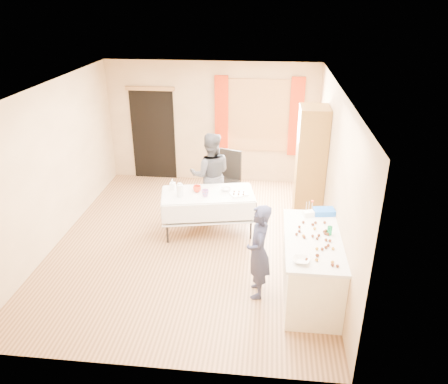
# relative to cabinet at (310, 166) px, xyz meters

# --- Properties ---
(floor) EXTENTS (4.50, 5.50, 0.02)m
(floor) POSITION_rel_cabinet_xyz_m (-1.99, -1.05, -1.07)
(floor) COLOR #9E7047
(floor) RESTS_ON ground
(ceiling) EXTENTS (4.50, 5.50, 0.02)m
(ceiling) POSITION_rel_cabinet_xyz_m (-1.99, -1.05, 1.55)
(ceiling) COLOR white
(ceiling) RESTS_ON floor
(wall_back) EXTENTS (4.50, 0.02, 2.60)m
(wall_back) POSITION_rel_cabinet_xyz_m (-1.99, 1.71, 0.24)
(wall_back) COLOR tan
(wall_back) RESTS_ON floor
(wall_front) EXTENTS (4.50, 0.02, 2.60)m
(wall_front) POSITION_rel_cabinet_xyz_m (-1.99, -3.81, 0.24)
(wall_front) COLOR tan
(wall_front) RESTS_ON floor
(wall_left) EXTENTS (0.02, 5.50, 2.60)m
(wall_left) POSITION_rel_cabinet_xyz_m (-4.25, -1.05, 0.24)
(wall_left) COLOR tan
(wall_left) RESTS_ON floor
(wall_right) EXTENTS (0.02, 5.50, 2.60)m
(wall_right) POSITION_rel_cabinet_xyz_m (0.27, -1.05, 0.24)
(wall_right) COLOR tan
(wall_right) RESTS_ON floor
(window_frame) EXTENTS (1.32, 0.06, 1.52)m
(window_frame) POSITION_rel_cabinet_xyz_m (-0.99, 1.67, 0.44)
(window_frame) COLOR olive
(window_frame) RESTS_ON wall_back
(window_pane) EXTENTS (1.20, 0.02, 1.40)m
(window_pane) POSITION_rel_cabinet_xyz_m (-0.99, 1.66, 0.44)
(window_pane) COLOR white
(window_pane) RESTS_ON wall_back
(curtain_left) EXTENTS (0.28, 0.06, 1.65)m
(curtain_left) POSITION_rel_cabinet_xyz_m (-1.77, 1.62, 0.44)
(curtain_left) COLOR #AF270A
(curtain_left) RESTS_ON wall_back
(curtain_right) EXTENTS (0.28, 0.06, 1.65)m
(curtain_right) POSITION_rel_cabinet_xyz_m (-0.21, 1.62, 0.44)
(curtain_right) COLOR #AF270A
(curtain_right) RESTS_ON wall_back
(doorway) EXTENTS (0.95, 0.04, 2.00)m
(doorway) POSITION_rel_cabinet_xyz_m (-3.29, 1.68, -0.06)
(doorway) COLOR black
(doorway) RESTS_ON floor
(door_lintel) EXTENTS (1.05, 0.06, 0.08)m
(door_lintel) POSITION_rel_cabinet_xyz_m (-3.29, 1.65, 0.96)
(door_lintel) COLOR olive
(door_lintel) RESTS_ON wall_back
(cabinet) EXTENTS (0.50, 0.60, 2.12)m
(cabinet) POSITION_rel_cabinet_xyz_m (0.00, 0.00, 0.00)
(cabinet) COLOR brown
(cabinet) RESTS_ON floor
(counter) EXTENTS (0.77, 1.63, 0.91)m
(counter) POSITION_rel_cabinet_xyz_m (-0.10, -2.27, -0.61)
(counter) COLOR #EDE3C5
(counter) RESTS_ON floor
(party_table) EXTENTS (1.70, 1.10, 0.75)m
(party_table) POSITION_rel_cabinet_xyz_m (-1.75, -0.67, -0.62)
(party_table) COLOR black
(party_table) RESTS_ON floor
(chair) EXTENTS (0.58, 0.58, 1.11)m
(chair) POSITION_rel_cabinet_xyz_m (-1.54, 0.41, -0.73)
(chair) COLOR black
(chair) RESTS_ON floor
(girl) EXTENTS (0.55, 0.40, 1.37)m
(girl) POSITION_rel_cabinet_xyz_m (-0.83, -2.33, -0.37)
(girl) COLOR #1C1E39
(girl) RESTS_ON floor
(woman) EXTENTS (0.96, 0.83, 1.60)m
(woman) POSITION_rel_cabinet_xyz_m (-1.79, 0.02, -0.26)
(woman) COLOR black
(woman) RESTS_ON floor
(soda_can) EXTENTS (0.09, 0.09, 0.12)m
(soda_can) POSITION_rel_cabinet_xyz_m (0.11, -2.15, -0.09)
(soda_can) COLOR #0E7F40
(soda_can) RESTS_ON counter
(mixing_bowl) EXTENTS (0.26, 0.26, 0.05)m
(mixing_bowl) POSITION_rel_cabinet_xyz_m (-0.30, -2.85, -0.13)
(mixing_bowl) COLOR white
(mixing_bowl) RESTS_ON counter
(foam_block) EXTENTS (0.17, 0.14, 0.08)m
(foam_block) POSITION_rel_cabinet_xyz_m (-0.14, -1.65, -0.11)
(foam_block) COLOR white
(foam_block) RESTS_ON counter
(blue_basket) EXTENTS (0.33, 0.24, 0.08)m
(blue_basket) POSITION_rel_cabinet_xyz_m (0.10, -1.55, -0.11)
(blue_basket) COLOR blue
(blue_basket) RESTS_ON counter
(pitcher) EXTENTS (0.14, 0.14, 0.22)m
(pitcher) POSITION_rel_cabinet_xyz_m (-2.19, -0.86, -0.20)
(pitcher) COLOR silver
(pitcher) RESTS_ON party_table
(cup_red) EXTENTS (0.16, 0.16, 0.11)m
(cup_red) POSITION_rel_cabinet_xyz_m (-1.94, -0.64, -0.26)
(cup_red) COLOR red
(cup_red) RESTS_ON party_table
(cup_rainbow) EXTENTS (0.24, 0.24, 0.12)m
(cup_rainbow) POSITION_rel_cabinet_xyz_m (-1.77, -0.81, -0.25)
(cup_rainbow) COLOR red
(cup_rainbow) RESTS_ON party_table
(small_bowl) EXTENTS (0.21, 0.21, 0.05)m
(small_bowl) POSITION_rel_cabinet_xyz_m (-1.45, -0.54, -0.28)
(small_bowl) COLOR white
(small_bowl) RESTS_ON party_table
(pastry_tray) EXTENTS (0.34, 0.31, 0.02)m
(pastry_tray) POSITION_rel_cabinet_xyz_m (-1.22, -0.68, -0.30)
(pastry_tray) COLOR white
(pastry_tray) RESTS_ON party_table
(bottle) EXTENTS (0.10, 0.10, 0.19)m
(bottle) POSITION_rel_cabinet_xyz_m (-2.38, -0.58, -0.22)
(bottle) COLOR white
(bottle) RESTS_ON party_table
(cake_balls) EXTENTS (0.49, 1.11, 0.04)m
(cake_balls) POSITION_rel_cabinet_xyz_m (-0.06, -2.36, -0.13)
(cake_balls) COLOR #3F2314
(cake_balls) RESTS_ON counter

